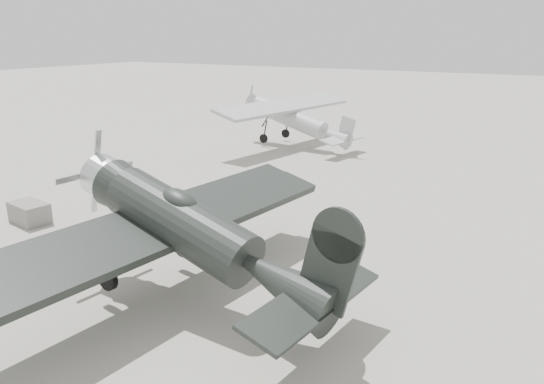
{
  "coord_description": "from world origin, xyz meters",
  "views": [
    {
      "loc": [
        9.77,
        -12.89,
        6.31
      ],
      "look_at": [
        1.85,
        1.02,
        1.5
      ],
      "focal_mm": 35.0,
      "sensor_mm": 36.0,
      "label": 1
    }
  ],
  "objects": [
    {
      "name": "equipment_block",
      "position": [
        -6.08,
        -2.0,
        0.36
      ],
      "size": [
        1.56,
        1.13,
        0.71
      ],
      "primitive_type": "cube",
      "rotation": [
        0.0,
        0.0,
        -0.17
      ],
      "color": "slate",
      "rests_on": "ground"
    },
    {
      "name": "ground",
      "position": [
        0.0,
        0.0,
        0.0
      ],
      "size": [
        160.0,
        160.0,
        0.0
      ],
      "primitive_type": "plane",
      "color": "gray",
      "rests_on": "ground"
    },
    {
      "name": "highwing_monoplane",
      "position": [
        -4.11,
        13.91,
        1.84
      ],
      "size": [
        7.44,
        10.43,
        2.94
      ],
      "rotation": [
        0.0,
        0.23,
        -0.17
      ],
      "color": "#96999B",
      "rests_on": "ground"
    },
    {
      "name": "lowwing_monoplane",
      "position": [
        2.5,
        -3.81,
        1.89
      ],
      "size": [
        7.97,
        11.14,
        3.58
      ],
      "rotation": [
        0.0,
        0.24,
        -0.12
      ],
      "color": "black",
      "rests_on": "ground"
    }
  ]
}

